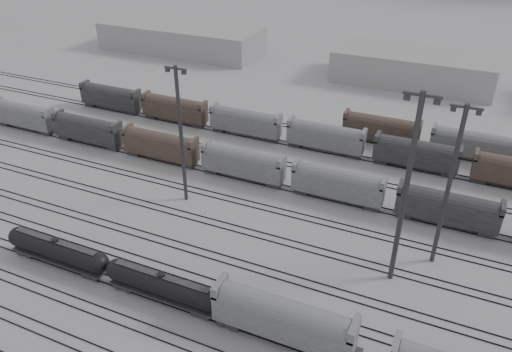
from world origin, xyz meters
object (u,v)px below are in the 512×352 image
at_px(tank_car_a, 58,250).
at_px(tank_car_b, 162,285).
at_px(hopper_car_a, 283,318).
at_px(light_mast_c, 406,189).

distance_m(tank_car_a, tank_car_b, 16.71).
bearing_deg(tank_car_b, tank_car_a, 180.00).
xyz_separation_m(tank_car_b, hopper_car_a, (15.94, 0.00, 1.27)).
distance_m(tank_car_b, hopper_car_a, 15.99).
height_order(tank_car_a, tank_car_b, tank_car_a).
bearing_deg(hopper_car_a, tank_car_a, 180.00).
xyz_separation_m(tank_car_a, hopper_car_a, (32.66, 0.00, 1.25)).
bearing_deg(tank_car_a, tank_car_b, 0.00).
xyz_separation_m(tank_car_b, light_mast_c, (25.12, 15.67, 11.50)).
height_order(tank_car_a, light_mast_c, light_mast_c).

